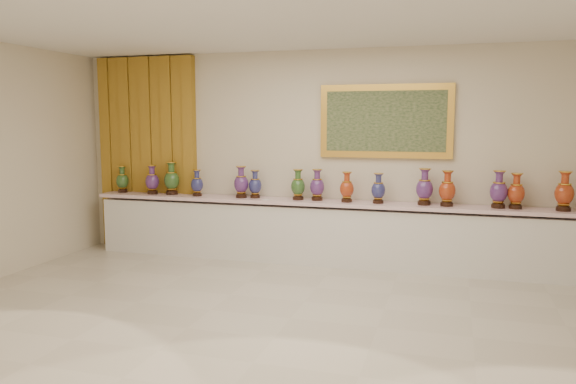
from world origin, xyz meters
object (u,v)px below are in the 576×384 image
vase_0 (122,181)px  vase_2 (172,180)px  vase_1 (152,181)px  counter (336,234)px

vase_0 → vase_2: bearing=-0.1°
vase_0 → vase_1: size_ratio=0.93×
vase_0 → vase_1: (0.55, -0.05, 0.01)m
vase_2 → vase_0: bearing=179.9°
vase_0 → counter: bearing=-0.2°
counter → vase_1: vase_1 is taller
counter → vase_0: bearing=179.8°
vase_0 → vase_1: 0.55m
vase_1 → vase_2: vase_2 is taller
counter → vase_2: (-2.54, 0.01, 0.68)m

